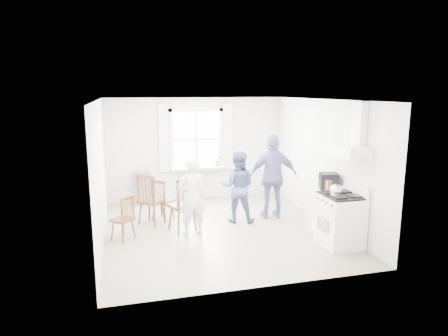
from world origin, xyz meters
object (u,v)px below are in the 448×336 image
gas_stove (340,220)px  windsor_chair_a (185,199)px  windsor_chair_b (160,196)px  person_mid (238,187)px  stereo_stack (329,181)px  low_cabinet (325,210)px  person_right (273,177)px  person_left (192,197)px  windsor_chair_c (126,213)px

gas_stove → windsor_chair_a: 2.97m
windsor_chair_b → person_mid: 1.68m
stereo_stack → windsor_chair_a: 2.83m
low_cabinet → windsor_chair_a: windsor_chair_a is taller
stereo_stack → windsor_chair_a: stereo_stack is taller
windsor_chair_a → gas_stove: bearing=-28.7°
gas_stove → windsor_chair_a: (-2.60, 1.42, 0.19)m
person_mid → windsor_chair_b: bearing=6.2°
low_cabinet → stereo_stack: bearing=-71.3°
gas_stove → person_right: person_right is taller
gas_stove → windsor_chair_b: 3.73m
stereo_stack → person_left: 2.67m
low_cabinet → person_mid: (-1.48, 1.06, 0.31)m
windsor_chair_c → person_left: bearing=-0.4°
stereo_stack → person_mid: person_mid is taller
gas_stove → low_cabinet: gas_stove is taller
person_left → person_right: (1.91, 0.61, 0.17)m
stereo_stack → person_left: (-2.59, 0.57, -0.30)m
gas_stove → person_left: person_left is taller
gas_stove → person_left: (-2.50, 1.21, 0.27)m
person_mid → windsor_chair_c: bearing=34.2°
low_cabinet → person_right: bearing=120.4°
gas_stove → person_right: (-0.59, 1.82, 0.44)m
windsor_chair_b → person_right: (2.43, -0.37, 0.36)m
person_left → person_mid: size_ratio=0.99×
stereo_stack → low_cabinet: bearing=108.7°
stereo_stack → person_right: size_ratio=0.23×
gas_stove → stereo_stack: bearing=81.8°
windsor_chair_a → person_mid: person_mid is taller
windsor_chair_b → person_right: size_ratio=0.50×
gas_stove → windsor_chair_c: size_ratio=1.30×
windsor_chair_a → person_right: bearing=11.3°
windsor_chair_a → person_left: person_left is taller
person_mid → stereo_stack: bearing=164.4°
gas_stove → person_mid: 2.27m
low_cabinet → person_right: size_ratio=0.49×
windsor_chair_c → person_mid: person_mid is taller
stereo_stack → windsor_chair_c: bearing=171.4°
person_right → windsor_chair_b: bearing=-2.9°
gas_stove → windsor_chair_a: size_ratio=1.01×
low_cabinet → windsor_chair_c: 3.85m
low_cabinet → person_mid: person_mid is taller
gas_stove → windsor_chair_b: bearing=144.1°
stereo_stack → person_mid: size_ratio=0.28×
gas_stove → person_mid: (-1.41, 1.76, 0.28)m
low_cabinet → windsor_chair_b: windsor_chair_b is taller
stereo_stack → person_right: person_right is taller
gas_stove → person_mid: bearing=128.7°
windsor_chair_a → person_right: 2.06m
windsor_chair_a → person_left: (0.10, -0.21, 0.08)m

